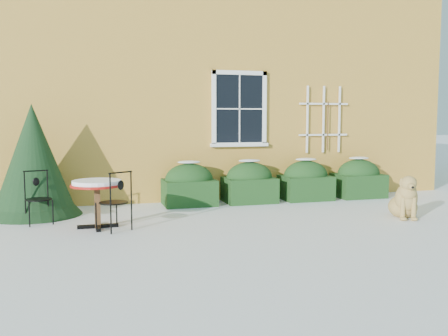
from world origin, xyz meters
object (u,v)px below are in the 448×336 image
object	(u,v)px
dog	(405,200)
evergreen_shrub	(34,171)
bistro_table	(97,188)
patio_chair_far	(38,197)
patio_chair_near	(115,201)

from	to	relation	value
dog	evergreen_shrub	bearing A→B (deg)	-179.25
bistro_table	patio_chair_far	size ratio (longest dim) A/B	0.94
patio_chair_near	evergreen_shrub	bearing A→B (deg)	-84.12
patio_chair_far	dog	size ratio (longest dim) A/B	1.04
bistro_table	dog	size ratio (longest dim) A/B	0.98
bistro_table	patio_chair_near	world-z (taller)	patio_chair_near
evergreen_shrub	bistro_table	world-z (taller)	evergreen_shrub
bistro_table	patio_chair_near	bearing A→B (deg)	-46.97
bistro_table	dog	xyz separation A→B (m)	(5.27, -0.68, -0.33)
evergreen_shrub	bistro_table	distance (m)	1.78
evergreen_shrub	dog	bearing A→B (deg)	-18.23
evergreen_shrub	dog	xyz separation A→B (m)	(6.34, -2.09, -0.50)
evergreen_shrub	bistro_table	xyz separation A→B (m)	(1.07, -1.41, -0.17)
patio_chair_near	patio_chair_far	distance (m)	1.52
patio_chair_far	dog	world-z (taller)	patio_chair_far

